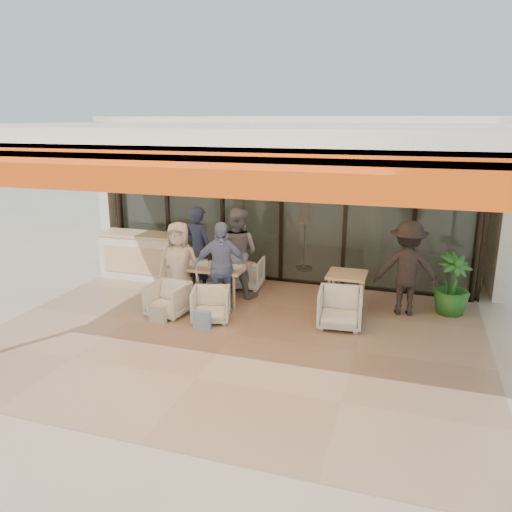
{
  "coord_description": "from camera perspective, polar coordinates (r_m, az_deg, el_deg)",
  "views": [
    {
      "loc": [
        2.67,
        -7.13,
        3.49
      ],
      "look_at": [
        0.1,
        0.9,
        1.15
      ],
      "focal_mm": 35.0,
      "sensor_mm": 36.0,
      "label": 1
    }
  ],
  "objects": [
    {
      "name": "chair_near_left",
      "position": [
        9.21,
        -10.03,
        -4.72
      ],
      "size": [
        0.73,
        0.7,
        0.68
      ],
      "primitive_type": "imported",
      "rotation": [
        0.0,
        0.0,
        -0.12
      ],
      "color": "white",
      "rests_on": "ground"
    },
    {
      "name": "diner_periwinkle",
      "position": [
        9.14,
        -4.05,
        -1.31
      ],
      "size": [
        1.08,
        0.74,
        1.7
      ],
      "primitive_type": "imported",
      "rotation": [
        0.0,
        0.0,
        0.36
      ],
      "color": "#7087BA",
      "rests_on": "ground"
    },
    {
      "name": "terrace_floor",
      "position": [
        8.37,
        -2.56,
        -9.1
      ],
      "size": [
        8.0,
        6.0,
        0.01
      ],
      "primitive_type": "cube",
      "color": "tan",
      "rests_on": "ground"
    },
    {
      "name": "tote_bag_blue",
      "position": [
        8.59,
        -6.2,
        -7.32
      ],
      "size": [
        0.3,
        0.1,
        0.34
      ],
      "primitive_type": "cube",
      "color": "#99BFD8",
      "rests_on": "ground"
    },
    {
      "name": "standing_woman",
      "position": [
        9.35,
        16.85,
        -1.4
      ],
      "size": [
        1.19,
        0.75,
        1.75
      ],
      "primitive_type": "imported",
      "rotation": [
        0.0,
        0.0,
        3.23
      ],
      "color": "black",
      "rests_on": "ground"
    },
    {
      "name": "interior_block",
      "position": [
        12.79,
        5.74,
        9.78
      ],
      "size": [
        9.05,
        3.62,
        3.52
      ],
      "color": "silver",
      "rests_on": "ground"
    },
    {
      "name": "dining_table",
      "position": [
        9.75,
        -5.37,
        -1.27
      ],
      "size": [
        1.5,
        0.9,
        0.93
      ],
      "color": "#DDB986",
      "rests_on": "ground"
    },
    {
      "name": "tote_bag_cream",
      "position": [
        8.95,
        -11.16,
        -6.58
      ],
      "size": [
        0.3,
        0.1,
        0.34
      ],
      "primitive_type": "cube",
      "color": "silver",
      "rests_on": "ground"
    },
    {
      "name": "terrace_structure",
      "position": [
        7.37,
        -3.61,
        13.61
      ],
      "size": [
        8.0,
        6.0,
        3.4
      ],
      "color": "silver",
      "rests_on": "ground"
    },
    {
      "name": "chair_near_right",
      "position": [
        8.87,
        -5.19,
        -5.41
      ],
      "size": [
        0.79,
        0.77,
        0.67
      ],
      "primitive_type": "imported",
      "rotation": [
        0.0,
        0.0,
        0.29
      ],
      "color": "white",
      "rests_on": "ground"
    },
    {
      "name": "side_chair",
      "position": [
        8.69,
        9.58,
        -5.7
      ],
      "size": [
        0.8,
        0.76,
        0.75
      ],
      "primitive_type": "imported",
      "rotation": [
        0.0,
        0.0,
        0.1
      ],
      "color": "white",
      "rests_on": "ground"
    },
    {
      "name": "diner_navy",
      "position": [
        10.24,
        -6.57,
        0.75
      ],
      "size": [
        0.76,
        0.61,
        1.8
      ],
      "primitive_type": "imported",
      "rotation": [
        0.0,
        0.0,
        2.82
      ],
      "color": "#1A223A",
      "rests_on": "ground"
    },
    {
      "name": "ground",
      "position": [
        8.38,
        -2.56,
        -9.13
      ],
      "size": [
        70.0,
        70.0,
        0.0
      ],
      "primitive_type": "plane",
      "color": "#C6B293",
      "rests_on": "ground"
    },
    {
      "name": "side_table",
      "position": [
        9.31,
        10.34,
        -2.6
      ],
      "size": [
        0.7,
        0.7,
        0.74
      ],
      "color": "#DDB986",
      "rests_on": "ground"
    },
    {
      "name": "chair_far_left",
      "position": [
        10.85,
        -5.39,
        -1.63
      ],
      "size": [
        0.75,
        0.73,
        0.61
      ],
      "primitive_type": "imported",
      "rotation": [
        0.0,
        0.0,
        3.49
      ],
      "color": "white",
      "rests_on": "ground"
    },
    {
      "name": "glass_storefront",
      "position": [
        10.65,
        2.95,
        5.26
      ],
      "size": [
        8.08,
        0.1,
        3.2
      ],
      "color": "#9EADA3",
      "rests_on": "ground"
    },
    {
      "name": "host_counter",
      "position": [
        11.41,
        -12.94,
        0.07
      ],
      "size": [
        1.85,
        0.65,
        1.04
      ],
      "color": "silver",
      "rests_on": "ground"
    },
    {
      "name": "diner_grey",
      "position": [
        9.93,
        -2.14,
        0.4
      ],
      "size": [
        0.96,
        0.79,
        1.8
      ],
      "primitive_type": "imported",
      "rotation": [
        0.0,
        0.0,
        3.01
      ],
      "color": "slate",
      "rests_on": "ground"
    },
    {
      "name": "diner_cream",
      "position": [
        9.48,
        -8.77,
        -1.02
      ],
      "size": [
        0.88,
        0.65,
        1.64
      ],
      "primitive_type": "imported",
      "rotation": [
        0.0,
        0.0,
        0.17
      ],
      "color": "beige",
      "rests_on": "ground"
    },
    {
      "name": "chair_far_right",
      "position": [
        10.54,
        -1.19,
        -1.77
      ],
      "size": [
        0.75,
        0.71,
        0.72
      ],
      "primitive_type": "imported",
      "rotation": [
        0.0,
        0.0,
        3.22
      ],
      "color": "white",
      "rests_on": "ground"
    },
    {
      "name": "potted_palm",
      "position": [
        9.71,
        21.5,
        -3.08
      ],
      "size": [
        0.9,
        0.9,
        1.15
      ],
      "primitive_type": "imported",
      "rotation": [
        0.0,
        0.0,
        0.64
      ],
      "color": "#1E5919",
      "rests_on": "ground"
    }
  ]
}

